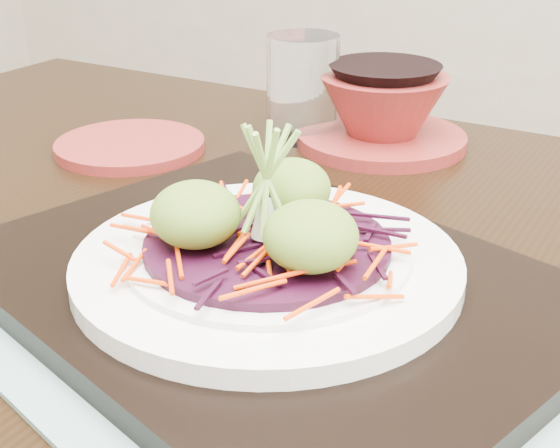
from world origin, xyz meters
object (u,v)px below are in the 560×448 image
at_px(serving_tray, 268,285).
at_px(terracotta_bowl_set, 383,115).
at_px(dining_table, 284,411).
at_px(white_plate, 267,262).
at_px(terracotta_side_plate, 130,146).
at_px(water_glass, 303,87).

bearing_deg(serving_tray, terracotta_bowl_set, 116.86).
bearing_deg(dining_table, white_plate, -88.55).
bearing_deg(terracotta_bowl_set, dining_table, -84.83).
xyz_separation_m(serving_tray, terracotta_side_plate, (-0.25, 0.21, -0.01)).
bearing_deg(terracotta_bowl_set, serving_tray, -85.54).
distance_m(water_glass, terracotta_bowl_set, 0.09).
height_order(dining_table, water_glass, water_glass).
relative_size(serving_tray, white_plate, 1.54).
bearing_deg(water_glass, serving_tray, -71.32).
height_order(dining_table, serving_tray, serving_tray).
relative_size(dining_table, terracotta_bowl_set, 6.34).
bearing_deg(white_plate, serving_tray, -45.00).
bearing_deg(terracotta_side_plate, terracotta_bowl_set, 27.93).
distance_m(dining_table, serving_tray, 0.12).
distance_m(white_plate, terracotta_side_plate, 0.33).
distance_m(terracotta_side_plate, terracotta_bowl_set, 0.26).
bearing_deg(terracotta_bowl_set, white_plate, -85.54).
height_order(dining_table, terracotta_side_plate, terracotta_side_plate).
distance_m(dining_table, terracotta_side_plate, 0.34).
xyz_separation_m(white_plate, terracotta_bowl_set, (-0.03, 0.33, 0.00)).
height_order(serving_tray, terracotta_bowl_set, terracotta_bowl_set).
bearing_deg(white_plate, terracotta_bowl_set, 94.46).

